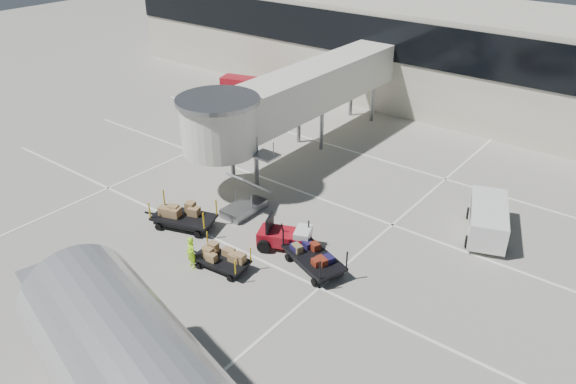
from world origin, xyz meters
name	(u,v)px	position (x,y,z in m)	size (l,w,h in m)	color
ground	(198,261)	(0.00, 0.00, 0.00)	(140.00, 140.00, 0.00)	#A9A597
lane_markings	(300,188)	(-0.67, 9.33, 0.01)	(40.00, 30.00, 0.02)	white
terminal	(451,54)	(-0.35, 29.94, 4.11)	(64.00, 12.11, 15.20)	beige
jet_bridge	(287,99)	(-3.97, 12.26, 4.28)	(5.70, 20.40, 6.03)	silver
baggage_tug	(286,237)	(2.69, 3.67, 0.64)	(2.96, 2.53, 1.76)	maroon
suitcase_cart	(313,258)	(4.82, 3.13, 0.56)	(4.19, 2.75, 1.62)	black
box_cart_near	(222,260)	(1.40, 0.30, 0.53)	(3.45, 1.67, 1.33)	black
box_cart_far	(183,217)	(-3.01, 1.81, 0.60)	(4.22, 2.67, 1.63)	black
ground_worker	(191,253)	(0.12, -0.50, 0.84)	(0.61, 0.40, 1.68)	#9CED18
minivan	(488,217)	(10.33, 11.32, 1.04)	(3.33, 4.91, 1.73)	white
belt_loader	(243,86)	(-15.38, 20.55, 0.76)	(4.38, 2.65, 1.98)	maroon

